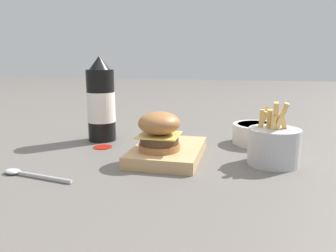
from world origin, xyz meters
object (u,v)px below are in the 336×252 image
at_px(fries_basket, 274,145).
at_px(spoon, 25,173).
at_px(serving_board, 168,152).
at_px(burger, 159,131).
at_px(ketchup_bottle, 101,103).
at_px(side_bowl, 258,133).

distance_m(fries_basket, spoon, 0.54).
bearing_deg(serving_board, burger, -18.76).
height_order(serving_board, spoon, serving_board).
bearing_deg(fries_basket, ketchup_bottle, -104.04).
bearing_deg(side_bowl, spoon, -51.30).
bearing_deg(serving_board, fries_basket, 91.48).
xyz_separation_m(side_bowl, spoon, (0.38, -0.47, -0.02)).
height_order(side_bowl, spoon, side_bowl).
bearing_deg(spoon, ketchup_bottle, -86.10).
height_order(serving_board, side_bowl, side_bowl).
relative_size(ketchup_bottle, fries_basket, 1.68).
xyz_separation_m(fries_basket, side_bowl, (-0.18, -0.03, -0.01)).
bearing_deg(burger, ketchup_bottle, -126.64).
bearing_deg(spoon, side_bowl, -132.07).
distance_m(serving_board, burger, 0.07).
relative_size(serving_board, side_bowl, 1.67).
bearing_deg(side_bowl, serving_board, -49.06).
xyz_separation_m(serving_board, burger, (0.04, -0.01, 0.06)).
xyz_separation_m(serving_board, side_bowl, (-0.19, 0.22, 0.02)).
relative_size(fries_basket, spoon, 0.85).
bearing_deg(fries_basket, side_bowl, -171.06).
bearing_deg(serving_board, side_bowl, 130.94).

